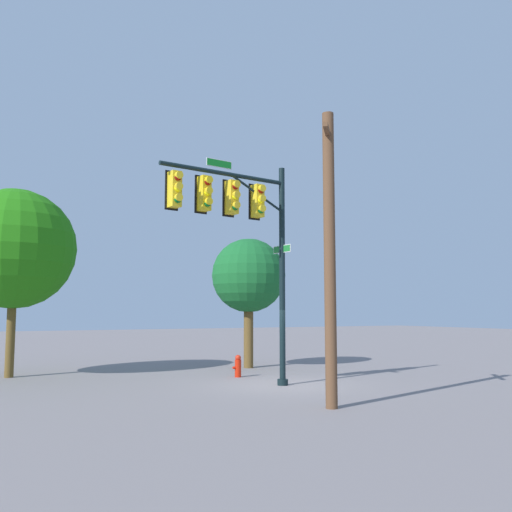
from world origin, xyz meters
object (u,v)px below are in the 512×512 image
Objects in this scene: signal_pole_assembly at (237,217)px; utility_pole at (330,253)px; fire_hydrant at (238,366)px; tree_near at (14,249)px; tree_mid at (249,276)px.

signal_pole_assembly is 0.96× the size of utility_pole.
fire_hydrant is 0.12× the size of tree_near.
utility_pole is 1.08× the size of tree_near.
tree_mid is (-3.44, -5.91, -1.47)m from signal_pole_assembly.
tree_near is (6.12, -6.93, -0.65)m from signal_pole_assembly.
signal_pole_assembly is at bearing 131.45° from tree_near.
utility_pole is at bearing 74.56° from tree_mid.
tree_near is at bearing -27.09° from fire_hydrant.
fire_hydrant is 9.66m from tree_near.
tree_mid reaches higher than fire_hydrant.
tree_near reaches higher than tree_mid.
signal_pole_assembly is 7.00m from tree_mid.
tree_near is (7.64, -3.91, 4.44)m from fire_hydrant.
fire_hydrant is 5.02m from tree_mid.
signal_pole_assembly reaches higher than tree_mid.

